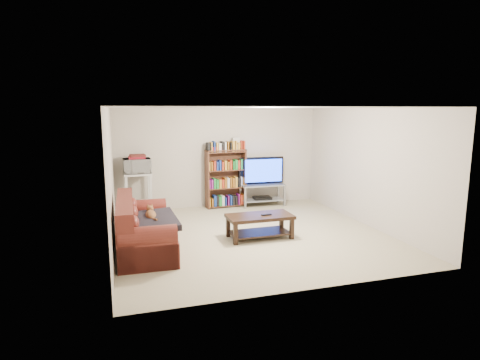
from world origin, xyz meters
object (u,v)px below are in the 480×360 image
object	(u,v)px
tv_stand	(262,191)
bookshelf	(226,178)
sofa	(141,232)
coffee_table	(260,222)

from	to	relation	value
tv_stand	bookshelf	xyz separation A→B (m)	(-0.91, 0.12, 0.37)
tv_stand	bookshelf	size ratio (longest dim) A/B	0.77
bookshelf	sofa	bearing A→B (deg)	-133.22
sofa	bookshelf	xyz separation A→B (m)	(2.17, 2.56, 0.41)
tv_stand	bookshelf	bearing A→B (deg)	173.69
bookshelf	tv_stand	bearing A→B (deg)	-10.49
sofa	tv_stand	bearing A→B (deg)	39.59
coffee_table	bookshelf	distance (m)	2.57
tv_stand	bookshelf	distance (m)	0.99
sofa	bookshelf	distance (m)	3.38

